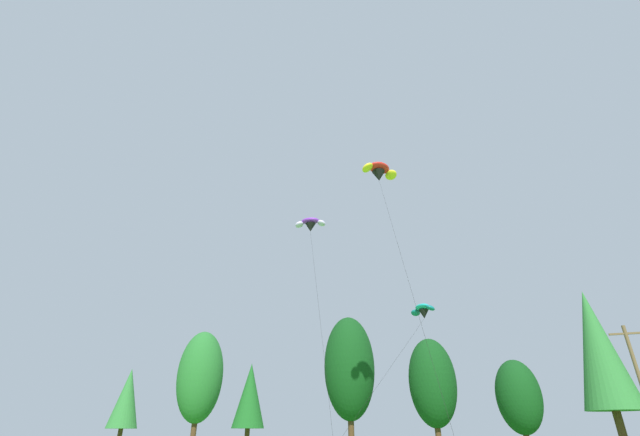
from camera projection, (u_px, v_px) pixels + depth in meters
name	position (u px, v px, depth m)	size (l,w,h in m)	color
treeline_tree_a	(127.00, 398.00, 53.70)	(3.68, 3.68, 9.45)	#472D19
treeline_tree_b	(200.00, 376.00, 51.92)	(5.45, 5.45, 13.50)	#472D19
treeline_tree_c	(250.00, 395.00, 48.99)	(3.66, 3.66, 9.36)	#472D19
treeline_tree_d	(349.00, 367.00, 48.14)	(5.65, 5.65, 14.26)	#472D19
treeline_tree_e	(432.00, 382.00, 43.63)	(4.77, 4.77, 11.00)	#472D19
treeline_tree_f	(519.00, 397.00, 39.82)	(4.05, 4.05, 8.35)	#472D19
treeline_tree_g	(598.00, 348.00, 38.94)	(4.75, 4.75, 14.32)	#472D19
parafoil_kite_high_purple	(310.00, 224.00, 46.81)	(7.36, 11.76, 22.13)	purple
parafoil_kite_mid_red_yellow	(379.00, 172.00, 38.67)	(5.74, 11.16, 22.45)	red
parafoil_kite_far_teal	(423.00, 310.00, 38.57)	(6.83, 11.82, 11.39)	teal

